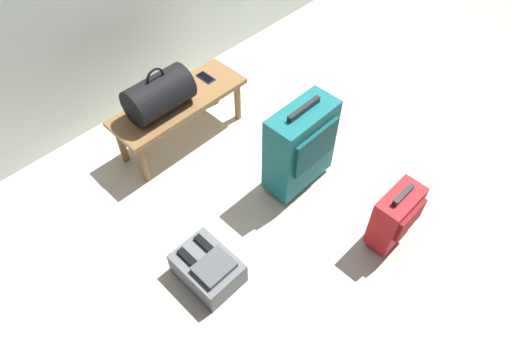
# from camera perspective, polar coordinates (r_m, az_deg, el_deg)

# --- Properties ---
(ground_plane) EXTENTS (6.60, 6.60, 0.00)m
(ground_plane) POSITION_cam_1_polar(r_m,az_deg,el_deg) (3.22, 7.71, -0.78)
(ground_plane) COLOR beige
(bench) EXTENTS (1.00, 0.36, 0.38)m
(bench) POSITION_cam_1_polar(r_m,az_deg,el_deg) (3.28, -9.61, 8.02)
(bench) COLOR olive
(bench) RESTS_ON ground
(duffel_bag_black) EXTENTS (0.44, 0.26, 0.34)m
(duffel_bag_black) POSITION_cam_1_polar(r_m,az_deg,el_deg) (3.10, -12.10, 9.32)
(duffel_bag_black) COLOR black
(duffel_bag_black) RESTS_ON bench
(cell_phone) EXTENTS (0.07, 0.14, 0.01)m
(cell_phone) POSITION_cam_1_polar(r_m,az_deg,el_deg) (3.40, -6.33, 11.53)
(cell_phone) COLOR #191E4C
(cell_phone) RESTS_ON bench
(suitcase_upright_teal) EXTENTS (0.47, 0.25, 0.68)m
(suitcase_upright_teal) POSITION_cam_1_polar(r_m,az_deg,el_deg) (2.92, 5.61, 3.09)
(suitcase_upright_teal) COLOR #14666B
(suitcase_upright_teal) RESTS_ON ground
(suitcase_small_red) EXTENTS (0.32, 0.18, 0.46)m
(suitcase_small_red) POSITION_cam_1_polar(r_m,az_deg,el_deg) (2.83, 17.12, -5.44)
(suitcase_small_red) COLOR red
(suitcase_small_red) RESTS_ON ground
(backpack_grey) EXTENTS (0.28, 0.38, 0.21)m
(backpack_grey) POSITION_cam_1_polar(r_m,az_deg,el_deg) (2.70, -6.04, -12.08)
(backpack_grey) COLOR slate
(backpack_grey) RESTS_ON ground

